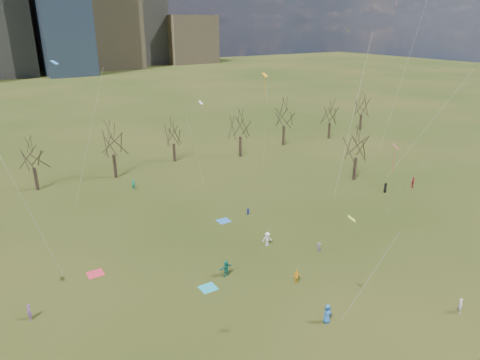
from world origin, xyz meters
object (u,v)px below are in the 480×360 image
blanket_navy (224,221)px  person_1 (460,306)px  person_4 (296,276)px  blanket_crimson (95,274)px  person_0 (327,314)px  blanket_teal (208,288)px

blanket_navy → person_1: person_1 is taller
person_1 → person_4: person_4 is taller
person_1 → blanket_crimson: bearing=88.4°
person_1 → person_4: (-9.48, 11.44, 0.00)m
blanket_crimson → person_0: 23.85m
blanket_teal → blanket_navy: same height
person_4 → blanket_crimson: bearing=0.7°
person_1 → person_4: 14.86m
blanket_teal → blanket_crimson: size_ratio=1.00×
blanket_teal → blanket_navy: 15.07m
blanket_navy → person_4: (-0.90, -16.11, 0.72)m
blanket_teal → blanket_navy: size_ratio=1.00×
blanket_navy → person_0: size_ratio=0.90×
blanket_teal → person_0: (6.35, -9.99, 0.88)m
blanket_crimson → blanket_navy: bearing=12.1°
blanket_navy → person_0: bearing=-96.4°
blanket_navy → person_4: person_4 is taller
blanket_teal → person_4: bearing=-26.1°
person_1 → person_4: size_ratio=0.99×
person_0 → blanket_crimson: bearing=133.1°
blanket_teal → person_0: person_0 is taller
blanket_teal → blanket_navy: (8.82, 12.22, 0.00)m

